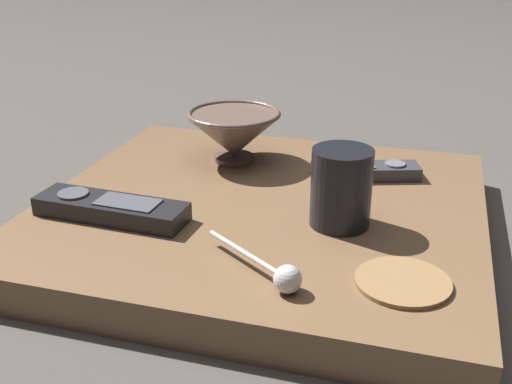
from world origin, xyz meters
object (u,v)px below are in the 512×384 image
cereal_bowl (234,133)px  coffee_mug (341,188)px  drink_coaster (403,282)px  teaspoon (281,275)px  tv_remote_near (111,208)px  tv_remote_far (365,171)px

cereal_bowl → coffee_mug: 0.26m
drink_coaster → teaspoon: bearing=19.6°
tv_remote_near → tv_remote_far: bearing=-142.2°
coffee_mug → teaspoon: bearing=78.5°
cereal_bowl → tv_remote_far: size_ratio=0.90×
cereal_bowl → tv_remote_far: (-0.20, 0.01, -0.03)m
tv_remote_far → drink_coaster: size_ratio=1.62×
teaspoon → tv_remote_far: teaspoon is taller
tv_remote_near → tv_remote_far: (-0.29, -0.22, -0.00)m
coffee_mug → drink_coaster: (-0.09, 0.12, -0.05)m
cereal_bowl → tv_remote_far: 0.21m
teaspoon → tv_remote_near: 0.26m
coffee_mug → teaspoon: size_ratio=0.78×
cereal_bowl → teaspoon: 0.37m
coffee_mug → tv_remote_near: coffee_mug is taller
tv_remote_near → cereal_bowl: bearing=-109.5°
coffee_mug → drink_coaster: 0.15m
cereal_bowl → drink_coaster: 0.41m
teaspoon → drink_coaster: 0.13m
coffee_mug → tv_remote_near: 0.29m
coffee_mug → teaspoon: (0.03, 0.16, -0.03)m
drink_coaster → tv_remote_near: bearing=-8.9°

